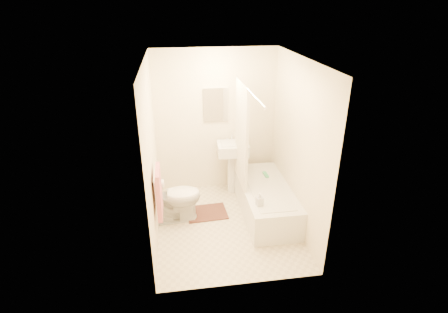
{
  "coord_description": "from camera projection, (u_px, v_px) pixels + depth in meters",
  "views": [
    {
      "loc": [
        -0.67,
        -4.26,
        3.08
      ],
      "look_at": [
        0.0,
        0.25,
        1.0
      ],
      "focal_mm": 28.0,
      "sensor_mm": 36.0,
      "label": 1
    }
  ],
  "objects": [
    {
      "name": "bathtub",
      "position": [
        265.0,
        199.0,
        5.41
      ],
      "size": [
        0.72,
        1.63,
        0.46
      ],
      "primitive_type": null,
      "color": "silver",
      "rests_on": "floor"
    },
    {
      "name": "towel_bar",
      "position": [
        155.0,
        170.0,
        4.39
      ],
      "size": [
        0.02,
        0.6,
        0.02
      ],
      "primitive_type": "cylinder",
      "rotation": [
        1.57,
        0.0,
        0.0
      ],
      "color": "silver",
      "rests_on": "wall_left"
    },
    {
      "name": "wall_left",
      "position": [
        151.0,
        155.0,
        4.57
      ],
      "size": [
        0.02,
        2.4,
        2.4
      ],
      "primitive_type": "cube",
      "color": "beige",
      "rests_on": "ground"
    },
    {
      "name": "wall_right",
      "position": [
        298.0,
        146.0,
        4.84
      ],
      "size": [
        0.02,
        2.4,
        2.4
      ],
      "primitive_type": "cube",
      "color": "beige",
      "rests_on": "ground"
    },
    {
      "name": "scrub_brush",
      "position": [
        266.0,
        175.0,
        5.62
      ],
      "size": [
        0.06,
        0.18,
        0.04
      ],
      "primitive_type": "cube",
      "rotation": [
        0.0,
        0.0,
        0.04
      ],
      "color": "#40B56D",
      "rests_on": "bathtub"
    },
    {
      "name": "toilet_paper",
      "position": [
        160.0,
        184.0,
        4.9
      ],
      "size": [
        0.11,
        0.12,
        0.12
      ],
      "primitive_type": "cylinder",
      "rotation": [
        0.0,
        1.57,
        0.0
      ],
      "color": "white",
      "rests_on": "wall_left"
    },
    {
      "name": "floor",
      "position": [
        226.0,
        224.0,
        5.2
      ],
      "size": [
        2.4,
        2.4,
        0.0
      ],
      "primitive_type": "plane",
      "color": "beige",
      "rests_on": "ground"
    },
    {
      "name": "sink",
      "position": [
        233.0,
        166.0,
        5.89
      ],
      "size": [
        0.52,
        0.43,
        0.99
      ],
      "primitive_type": null,
      "rotation": [
        0.0,
        0.0,
        -0.04
      ],
      "color": "silver",
      "rests_on": "floor"
    },
    {
      "name": "curtain_rod",
      "position": [
        249.0,
        89.0,
        4.5
      ],
      "size": [
        0.03,
        1.7,
        0.03
      ],
      "primitive_type": "cylinder",
      "rotation": [
        1.57,
        0.0,
        0.0
      ],
      "color": "silver",
      "rests_on": "wall_back"
    },
    {
      "name": "toilet",
      "position": [
        174.0,
        197.0,
        5.17
      ],
      "size": [
        0.82,
        0.49,
        0.78
      ],
      "primitive_type": "imported",
      "rotation": [
        0.0,
        0.0,
        1.63
      ],
      "color": "white",
      "rests_on": "floor"
    },
    {
      "name": "mirror",
      "position": [
        216.0,
        105.0,
        5.64
      ],
      "size": [
        0.4,
        0.03,
        0.55
      ],
      "primitive_type": "cube",
      "color": "white",
      "rests_on": "wall_back"
    },
    {
      "name": "soap_bottle",
      "position": [
        260.0,
        199.0,
        4.79
      ],
      "size": [
        0.1,
        0.1,
        0.2
      ],
      "primitive_type": "imported",
      "rotation": [
        0.0,
        0.0,
        0.16
      ],
      "color": "silver",
      "rests_on": "bathtub"
    },
    {
      "name": "bath_mat",
      "position": [
        207.0,
        213.0,
        5.47
      ],
      "size": [
        0.64,
        0.49,
        0.02
      ],
      "primitive_type": "cube",
      "rotation": [
        0.0,
        0.0,
        0.06
      ],
      "color": "#4E291B",
      "rests_on": "floor"
    },
    {
      "name": "wall_back",
      "position": [
        216.0,
        122.0,
        5.78
      ],
      "size": [
        2.0,
        0.02,
        2.4
      ],
      "primitive_type": "cube",
      "color": "beige",
      "rests_on": "ground"
    },
    {
      "name": "ceiling",
      "position": [
        227.0,
        59.0,
        4.21
      ],
      "size": [
        2.4,
        2.4,
        0.0
      ],
      "primitive_type": "plane",
      "color": "white",
      "rests_on": "ground"
    },
    {
      "name": "shower_curtain",
      "position": [
        241.0,
        135.0,
        5.19
      ],
      "size": [
        0.04,
        0.8,
        1.55
      ],
      "primitive_type": "cube",
      "color": "silver",
      "rests_on": "curtain_rod"
    },
    {
      "name": "towel",
      "position": [
        159.0,
        192.0,
        4.53
      ],
      "size": [
        0.06,
        0.45,
        0.66
      ],
      "primitive_type": "cube",
      "color": "#CC7266",
      "rests_on": "towel_bar"
    }
  ]
}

